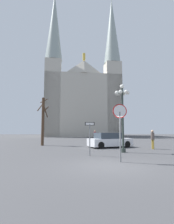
# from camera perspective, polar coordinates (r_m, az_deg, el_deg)

# --- Properties ---
(ground_plane) EXTENTS (120.00, 120.00, 0.00)m
(ground_plane) POSITION_cam_1_polar(r_m,az_deg,el_deg) (9.01, 7.67, -16.83)
(ground_plane) COLOR #424244
(cathedral) EXTENTS (20.41, 15.54, 38.25)m
(cathedral) POSITION_cam_1_polar(r_m,az_deg,el_deg) (48.99, -1.61, 4.82)
(cathedral) COLOR #BCB5A5
(cathedral) RESTS_ON ground
(stop_sign) EXTENTS (0.78, 0.08, 3.17)m
(stop_sign) POSITION_cam_1_polar(r_m,az_deg,el_deg) (9.97, 10.52, -2.89)
(stop_sign) COLOR slate
(stop_sign) RESTS_ON ground
(one_way_arrow_sign) EXTENTS (0.66, 0.12, 2.26)m
(one_way_arrow_sign) POSITION_cam_1_polar(r_m,az_deg,el_deg) (12.14, 0.89, -7.23)
(one_way_arrow_sign) COLOR slate
(one_way_arrow_sign) RESTS_ON ground
(street_lamp) EXTENTS (1.18, 1.06, 5.35)m
(street_lamp) POSITION_cam_1_polar(r_m,az_deg,el_deg) (14.29, 11.33, 1.39)
(street_lamp) COLOR #2D3833
(street_lamp) RESTS_ON ground
(bare_tree) EXTENTS (1.31, 1.22, 5.37)m
(bare_tree) POSITION_cam_1_polar(r_m,az_deg,el_deg) (20.64, -13.96, -2.50)
(bare_tree) COLOR #473323
(bare_tree) RESTS_ON ground
(parked_car_near_white) EXTENTS (4.63, 3.20, 1.45)m
(parked_car_near_white) POSITION_cam_1_polar(r_m,az_deg,el_deg) (18.06, 7.21, -9.03)
(parked_car_near_white) COLOR silver
(parked_car_near_white) RESTS_ON ground
(pedestrian_walking) EXTENTS (0.32, 0.32, 1.68)m
(pedestrian_walking) POSITION_cam_1_polar(r_m,az_deg,el_deg) (24.27, 2.57, -7.42)
(pedestrian_walking) COLOR #594C47
(pedestrian_walking) RESTS_ON ground
(pedestrian_standing) EXTENTS (0.32, 0.32, 1.72)m
(pedestrian_standing) POSITION_cam_1_polar(r_m,az_deg,el_deg) (17.37, 20.32, -7.66)
(pedestrian_standing) COLOR olive
(pedestrian_standing) RESTS_ON ground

